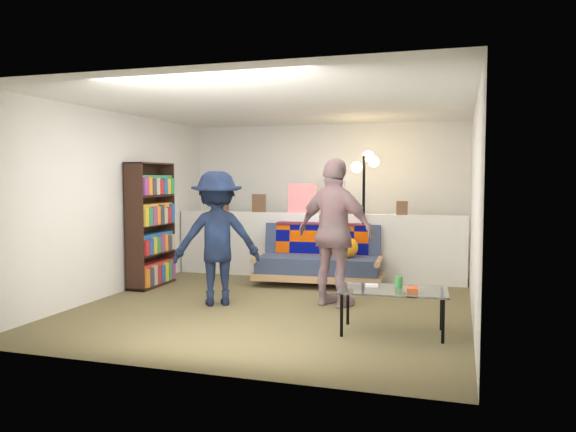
{
  "coord_description": "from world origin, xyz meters",
  "views": [
    {
      "loc": [
        2.1,
        -6.43,
        1.55
      ],
      "look_at": [
        0.0,
        0.4,
        1.05
      ],
      "focal_mm": 35.0,
      "sensor_mm": 36.0,
      "label": 1
    }
  ],
  "objects_px": {
    "futon_sofa": "(320,259)",
    "floor_lamp": "(365,189)",
    "coffee_table": "(394,292)",
    "person_left": "(217,238)",
    "bookshelf": "(151,229)",
    "person_right": "(335,232)"
  },
  "relations": [
    {
      "from": "coffee_table",
      "to": "person_left",
      "type": "relative_size",
      "value": 0.67
    },
    {
      "from": "futon_sofa",
      "to": "floor_lamp",
      "type": "height_order",
      "value": "floor_lamp"
    },
    {
      "from": "futon_sofa",
      "to": "person_right",
      "type": "relative_size",
      "value": 1.05
    },
    {
      "from": "futon_sofa",
      "to": "coffee_table",
      "type": "distance_m",
      "value": 2.61
    },
    {
      "from": "futon_sofa",
      "to": "coffee_table",
      "type": "xyz_separation_m",
      "value": [
        1.3,
        -2.26,
        0.05
      ]
    },
    {
      "from": "futon_sofa",
      "to": "person_left",
      "type": "height_order",
      "value": "person_left"
    },
    {
      "from": "person_left",
      "to": "floor_lamp",
      "type": "bearing_deg",
      "value": -156.33
    },
    {
      "from": "bookshelf",
      "to": "person_left",
      "type": "xyz_separation_m",
      "value": [
        1.38,
        -0.78,
        -0.01
      ]
    },
    {
      "from": "person_right",
      "to": "floor_lamp",
      "type": "bearing_deg",
      "value": -71.57
    },
    {
      "from": "futon_sofa",
      "to": "coffee_table",
      "type": "height_order",
      "value": "futon_sofa"
    },
    {
      "from": "bookshelf",
      "to": "floor_lamp",
      "type": "distance_m",
      "value": 3.12
    },
    {
      "from": "floor_lamp",
      "to": "person_left",
      "type": "height_order",
      "value": "floor_lamp"
    },
    {
      "from": "bookshelf",
      "to": "person_right",
      "type": "xyz_separation_m",
      "value": [
        2.77,
        -0.46,
        0.07
      ]
    },
    {
      "from": "person_right",
      "to": "person_left",
      "type": "bearing_deg",
      "value": 35.09
    },
    {
      "from": "coffee_table",
      "to": "futon_sofa",
      "type": "bearing_deg",
      "value": 119.82
    },
    {
      "from": "coffee_table",
      "to": "floor_lamp",
      "type": "height_order",
      "value": "floor_lamp"
    },
    {
      "from": "person_right",
      "to": "coffee_table",
      "type": "bearing_deg",
      "value": 151.23
    },
    {
      "from": "bookshelf",
      "to": "coffee_table",
      "type": "bearing_deg",
      "value": -22.03
    },
    {
      "from": "futon_sofa",
      "to": "floor_lamp",
      "type": "bearing_deg",
      "value": 25.7
    },
    {
      "from": "bookshelf",
      "to": "futon_sofa",
      "type": "bearing_deg",
      "value": 19.78
    },
    {
      "from": "bookshelf",
      "to": "person_left",
      "type": "height_order",
      "value": "bookshelf"
    },
    {
      "from": "futon_sofa",
      "to": "floor_lamp",
      "type": "relative_size",
      "value": 0.96
    }
  ]
}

